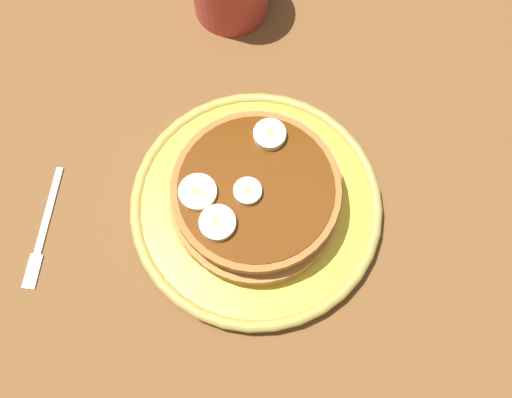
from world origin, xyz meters
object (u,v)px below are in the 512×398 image
object	(u,v)px
banana_slice_1	(218,223)
banana_slice_2	(198,192)
banana_slice_0	(248,191)
plate	(256,206)
fork	(42,234)
pancake_stack	(256,196)
banana_slice_3	(270,135)

from	to	relation	value
banana_slice_1	banana_slice_2	distance (cm)	3.56
banana_slice_2	banana_slice_0	bearing A→B (deg)	-86.07
plate	fork	world-z (taller)	plate
pancake_stack	banana_slice_0	distance (cm)	2.76
plate	fork	bearing A→B (deg)	100.21
pancake_stack	banana_slice_3	size ratio (longest dim) A/B	5.53
plate	banana_slice_3	distance (cm)	7.79
plate	pancake_stack	world-z (taller)	pancake_stack
plate	banana_slice_3	size ratio (longest dim) A/B	8.10
banana_slice_3	banana_slice_2	bearing A→B (deg)	134.20
pancake_stack	banana_slice_0	bearing A→B (deg)	128.32
plate	banana_slice_3	world-z (taller)	banana_slice_3
banana_slice_0	fork	bearing A→B (deg)	98.99
pancake_stack	banana_slice_2	bearing A→B (deg)	99.49
plate	banana_slice_2	bearing A→B (deg)	99.62
banana_slice_0	banana_slice_3	world-z (taller)	banana_slice_3
banana_slice_2	fork	size ratio (longest dim) A/B	0.27
plate	fork	distance (cm)	21.84
banana_slice_0	banana_slice_3	distance (cm)	6.10
plate	banana_slice_1	distance (cm)	7.54
pancake_stack	banana_slice_1	xyz separation A→B (cm)	(-3.79, 3.25, 2.65)
plate	banana_slice_0	bearing A→B (deg)	128.42
banana_slice_2	pancake_stack	bearing A→B (deg)	-80.51
banana_slice_1	banana_slice_3	size ratio (longest dim) A/B	1.07
pancake_stack	banana_slice_3	xyz separation A→B (cm)	(5.28, -1.02, 2.68)
banana_slice_3	fork	world-z (taller)	banana_slice_3
banana_slice_0	banana_slice_1	distance (cm)	4.09
fork	banana_slice_0	bearing A→B (deg)	-81.01
plate	banana_slice_3	xyz separation A→B (cm)	(5.26, -1.01, 5.66)
plate	banana_slice_0	world-z (taller)	banana_slice_0
banana_slice_1	banana_slice_2	world-z (taller)	banana_slice_1
banana_slice_3	fork	distance (cm)	25.13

